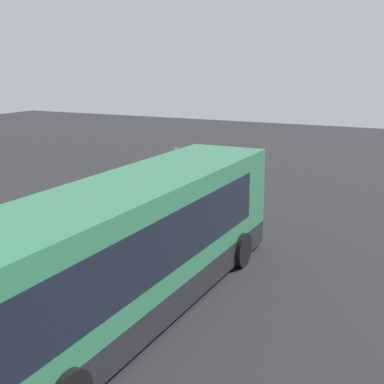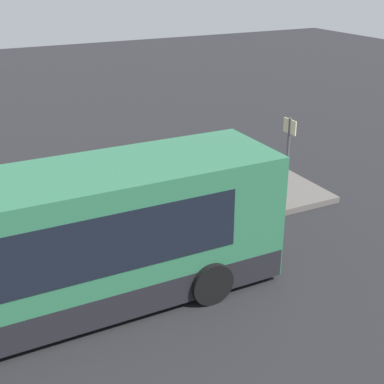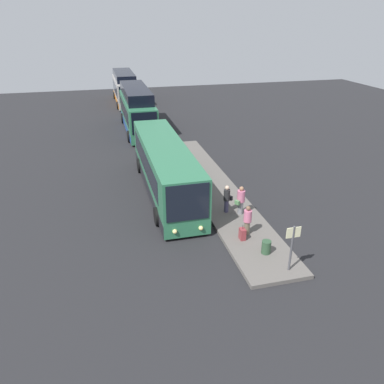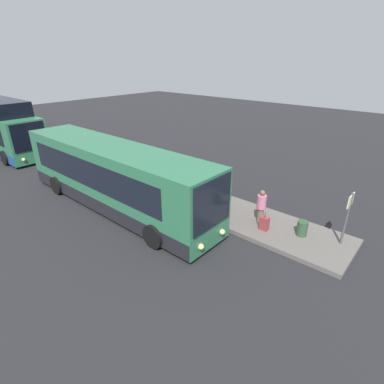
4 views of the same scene
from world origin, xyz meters
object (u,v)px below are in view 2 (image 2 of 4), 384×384
Objects in this scene: trash_bin at (258,182)px; suitcase at (232,198)px; bus_lead at (4,260)px; sign_post at (289,141)px; passenger_boarding at (143,186)px; passenger_with_bags at (213,180)px; passenger_waiting at (138,197)px.

suitcase is at bearing -155.38° from trash_bin.
sign_post is at bearing 20.43° from bus_lead.
passenger_with_bags is (2.13, -0.45, -0.04)m from passenger_boarding.
passenger_waiting is at bearing 176.34° from suitcase.
suitcase is (7.03, 2.59, -1.11)m from bus_lead.
bus_lead is 9.10m from trash_bin.
suitcase is at bearing -159.18° from sign_post.
bus_lead reaches higher than passenger_waiting.
bus_lead is 5.58× the size of sign_post.
bus_lead is at bearing -159.73° from suitcase.
bus_lead reaches higher than sign_post.
bus_lead is 7.27m from passenger_with_bags.
passenger_boarding is (4.47, 3.45, -0.52)m from bus_lead.
suitcase is 1.29× the size of trash_bin.
sign_post is at bearing 20.82° from suitcase.
suitcase is at bearing -30.63° from passenger_waiting.
passenger_boarding reaches higher than suitcase.
passenger_waiting reaches higher than suitcase.
passenger_waiting is 2.56m from passenger_with_bags.
trash_bin is (-1.45, -0.44, -1.08)m from sign_post.
bus_lead is 4.94m from passenger_waiting.
sign_post is at bearing 151.97° from passenger_boarding.
passenger_boarding is 2.76m from suitcase.
trash_bin is at bearing 24.62° from suitcase.
passenger_boarding reaches higher than passenger_waiting.
trash_bin is at bearing 73.59° from passenger_with_bags.
passenger_boarding is at bearing -177.59° from sign_post.
sign_post is (5.83, 0.90, 0.52)m from passenger_waiting.
passenger_with_bags is (2.55, 0.22, -0.03)m from passenger_waiting.
passenger_waiting is 5.93m from sign_post.
passenger_waiting reaches higher than passenger_with_bags.
bus_lead is 7.56× the size of passenger_waiting.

